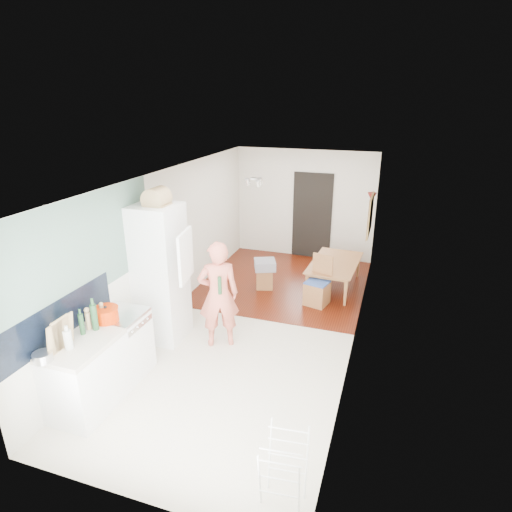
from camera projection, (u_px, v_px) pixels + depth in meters
The scene contains 32 objects.
room_shell at pixel (256, 255), 6.73m from camera, with size 3.20×7.00×2.50m, color silver, non-canonical shape.
floor at pixel (256, 325), 7.17m from camera, with size 3.20×7.00×0.01m, color silver.
wood_floor_overlay at pixel (284, 282), 8.81m from camera, with size 3.20×3.30×0.01m, color #571A09.
sage_wall_panel at pixel (81, 250), 5.21m from camera, with size 0.02×3.00×1.30m, color slate.
tile_splashback at pixel (58, 321), 4.97m from camera, with size 0.02×1.90×0.50m, color black.
doorway_recess at pixel (312, 216), 9.84m from camera, with size 0.90×0.04×2.00m, color black.
base_cabinet at pixel (87, 378), 5.14m from camera, with size 0.60×0.90×0.86m, color white.
worktop at pixel (81, 345), 4.98m from camera, with size 0.62×0.92×0.06m, color beige.
range_cooker at pixel (123, 345), 5.80m from camera, with size 0.60×0.60×0.88m, color white.
cooker_top at pixel (120, 315), 5.64m from camera, with size 0.60×0.60×0.04m, color silver.
fridge_housing at pixel (160, 274), 6.47m from camera, with size 0.66×0.66×2.15m, color white.
fridge_door at pixel (186, 256), 5.86m from camera, with size 0.56×0.04×0.70m, color white.
fridge_interior at pixel (177, 247), 6.21m from camera, with size 0.02×0.52×0.66m, color white.
pinboard at pixel (370, 215), 7.84m from camera, with size 0.03×0.90×0.70m, color tan.
pinboard_frame at pixel (370, 215), 7.84m from camera, with size 0.01×0.94×0.74m, color #966435.
wall_sconce at pixel (372, 197), 8.36m from camera, with size 0.18×0.18×0.16m, color maroon.
person at pixel (218, 285), 6.30m from camera, with size 0.72×0.47×1.97m, color #E06C58.
dining_table at pixel (335, 277), 8.46m from camera, with size 1.33×0.74×0.47m, color #966435.
dining_chair at pixel (318, 281), 7.72m from camera, with size 0.39×0.39×0.92m, color #966435, non-canonical shape.
stool at pixel (265, 278), 8.47m from camera, with size 0.32×0.32×0.42m, color #966435, non-canonical shape.
grey_drape at pixel (265, 265), 8.35m from camera, with size 0.40×0.40×0.18m, color gray.
drying_rack at pixel (284, 471), 3.94m from camera, with size 0.38×0.35×0.74m, color white, non-canonical shape.
bread_bin at pixel (157, 199), 6.04m from camera, with size 0.34×0.33×0.18m, color tan, non-canonical shape.
red_casserole at pixel (106, 314), 5.41m from camera, with size 0.32×0.32×0.19m, color red.
steel_pan at pixel (43, 357), 4.60m from camera, with size 0.21×0.21×0.10m, color silver.
held_bottle at pixel (220, 285), 6.10m from camera, with size 0.06×0.06×0.27m, color #1F4424.
bottle_a at pixel (94, 317), 5.19m from camera, with size 0.08×0.08×0.34m, color #1F4424.
bottle_b at pixel (82, 324), 5.10m from camera, with size 0.06×0.06×0.27m, color #1F4424.
bottle_c at pixel (68, 339), 4.81m from camera, with size 0.10×0.10×0.23m, color beige.
pepper_mill_front at pixel (88, 321), 5.22m from camera, with size 0.06×0.06×0.23m, color tan.
pepper_mill_back at pixel (102, 313), 5.43m from camera, with size 0.05×0.05×0.20m, color tan.
chopping_boards at pixel (60, 335), 4.74m from camera, with size 0.04×0.30×0.41m, color tan, non-canonical shape.
Camera 1 is at (1.99, -5.97, 3.62)m, focal length 30.00 mm.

